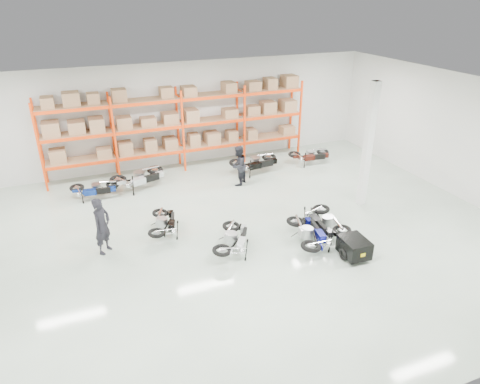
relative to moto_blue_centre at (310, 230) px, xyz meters
name	(u,v)px	position (x,y,z in m)	size (l,w,h in m)	color
room	(235,173)	(-1.96, 1.30, 1.71)	(18.00, 18.00, 18.00)	#B8CDBA
pallet_rack	(180,118)	(-1.96, 7.75, 1.71)	(11.28, 0.98, 3.62)	#FF410D
structural_column	(368,146)	(3.24, 1.80, 1.71)	(0.25, 0.25, 4.50)	white
moto_blue_centre	(310,230)	(0.00, 0.00, 0.00)	(0.79, 1.78, 1.09)	#080A53
moto_silver_left	(234,236)	(-2.28, 0.60, -0.03)	(0.75, 1.69, 1.03)	silver
moto_black_far_left	(164,220)	(-3.98, 2.39, -0.06)	(0.70, 1.57, 0.96)	black
moto_touring_right	(325,218)	(0.86, 0.51, -0.01)	(0.78, 1.75, 1.07)	black
trailer	(354,247)	(0.86, -1.09, -0.18)	(0.79, 1.50, 0.63)	black
moto_back_a	(95,186)	(-5.84, 5.98, -0.06)	(0.71, 1.60, 0.97)	navy
moto_back_b	(139,174)	(-4.10, 6.26, 0.04)	(0.86, 1.92, 1.18)	silver
moto_back_c	(256,159)	(0.84, 6.03, 0.04)	(0.85, 1.91, 1.17)	black
moto_back_d	(311,153)	(3.57, 6.05, -0.03)	(0.74, 1.67, 1.02)	#44140D
person_left	(102,226)	(-5.90, 2.01, 0.34)	(0.65, 0.42, 1.77)	black
person_back	(238,166)	(-0.34, 5.09, 0.27)	(0.80, 0.62, 1.64)	black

